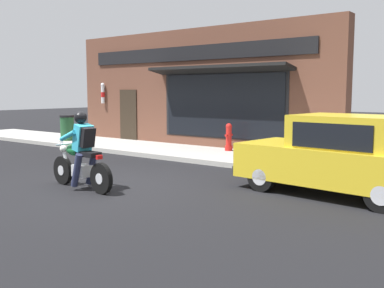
% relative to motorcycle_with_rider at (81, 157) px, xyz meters
% --- Properties ---
extents(ground_plane, '(80.00, 80.00, 0.00)m').
position_rel_motorcycle_with_rider_xyz_m(ground_plane, '(0.59, -0.28, -0.68)').
color(ground_plane, black).
extents(sidewalk_curb, '(2.60, 22.00, 0.14)m').
position_rel_motorcycle_with_rider_xyz_m(sidewalk_curb, '(5.35, 2.72, -0.61)').
color(sidewalk_curb, '#ADAAA3').
rests_on(sidewalk_curb, ground).
extents(storefront_building, '(1.25, 11.03, 4.20)m').
position_rel_motorcycle_with_rider_xyz_m(storefront_building, '(6.88, 2.29, 1.43)').
color(storefront_building, brown).
rests_on(storefront_building, ground).
extents(motorcycle_with_rider, '(0.60, 2.02, 1.62)m').
position_rel_motorcycle_with_rider_xyz_m(motorcycle_with_rider, '(0.00, 0.00, 0.00)').
color(motorcycle_with_rider, black).
rests_on(motorcycle_with_rider, ground).
extents(car_hatchback, '(1.97, 3.91, 1.57)m').
position_rel_motorcycle_with_rider_xyz_m(car_hatchback, '(2.68, -4.40, 0.09)').
color(car_hatchback, black).
rests_on(car_hatchback, ground).
extents(traffic_cone, '(0.36, 0.36, 0.60)m').
position_rel_motorcycle_with_rider_xyz_m(traffic_cone, '(4.98, -2.62, -0.25)').
color(traffic_cone, black).
rests_on(traffic_cone, sidewalk_curb).
extents(fire_hydrant, '(0.36, 0.24, 0.88)m').
position_rel_motorcycle_with_rider_xyz_m(fire_hydrant, '(6.14, 0.34, -0.11)').
color(fire_hydrant, red).
rests_on(fire_hydrant, sidewalk_curb).
extents(trash_bin, '(0.56, 0.56, 0.98)m').
position_rel_motorcycle_with_rider_xyz_m(trash_bin, '(4.95, 7.03, -0.04)').
color(trash_bin, '#23512D').
rests_on(trash_bin, sidewalk_curb).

